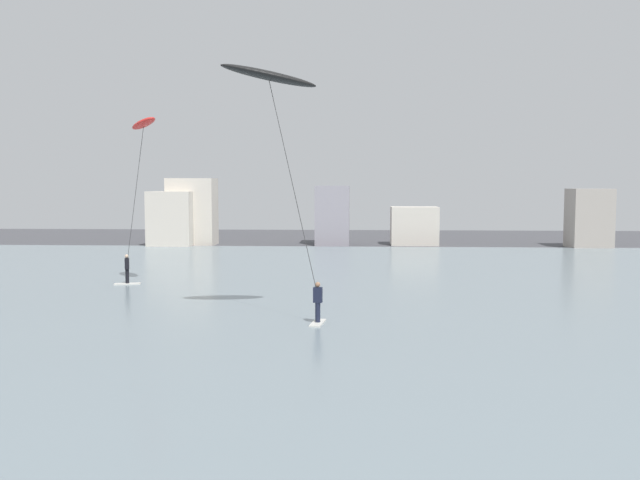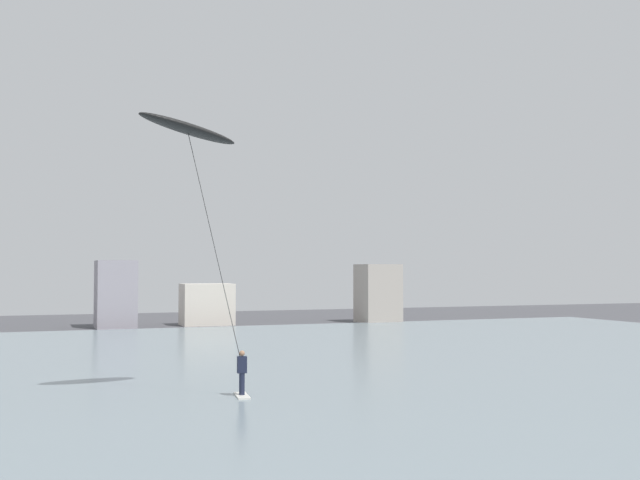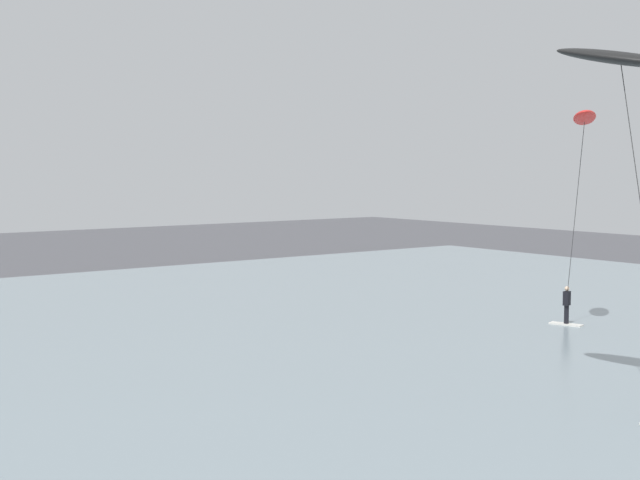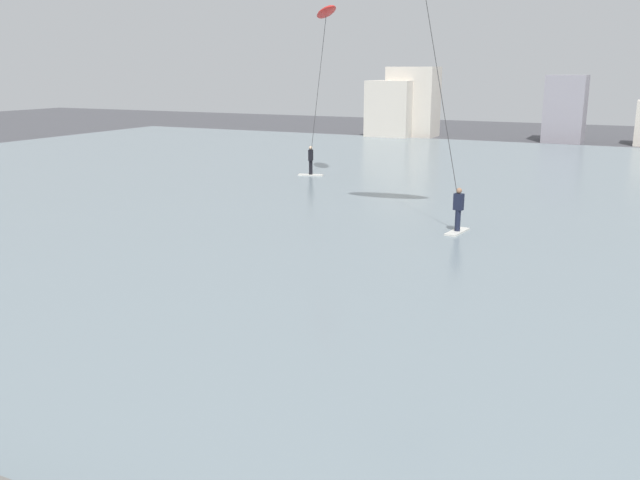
# 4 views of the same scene
# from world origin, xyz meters

# --- Properties ---
(kitesurfer_black) EXTENTS (4.23, 2.21, 10.24)m
(kitesurfer_black) POSITION_xyz_m (-2.16, 23.34, 9.15)
(kitesurfer_black) COLOR silver
(kitesurfer_black) RESTS_ON water_bay
(kitesurfer_red) EXTENTS (3.27, 2.77, 9.06)m
(kitesurfer_red) POSITION_xyz_m (-10.18, 32.14, 7.76)
(kitesurfer_red) COLOR silver
(kitesurfer_red) RESTS_ON water_bay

